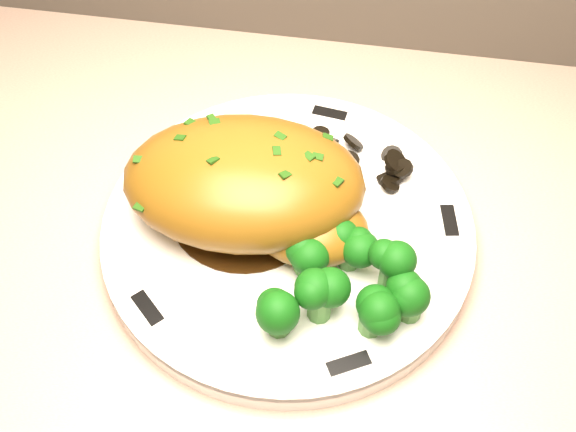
# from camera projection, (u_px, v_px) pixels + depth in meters

# --- Properties ---
(plate) EXTENTS (0.34, 0.34, 0.02)m
(plate) POSITION_uv_depth(u_px,v_px,m) (288.00, 231.00, 0.58)
(plate) COLOR white
(plate) RESTS_ON counter
(rim_accent_0) EXTENTS (0.02, 0.03, 0.00)m
(rim_accent_0) POSITION_uv_depth(u_px,v_px,m) (449.00, 221.00, 0.57)
(rim_accent_0) COLOR black
(rim_accent_0) RESTS_ON plate
(rim_accent_1) EXTENTS (0.03, 0.01, 0.00)m
(rim_accent_1) POSITION_uv_depth(u_px,v_px,m) (330.00, 113.00, 0.65)
(rim_accent_1) COLOR black
(rim_accent_1) RESTS_ON plate
(rim_accent_2) EXTENTS (0.02, 0.03, 0.00)m
(rim_accent_2) POSITION_uv_depth(u_px,v_px,m) (165.00, 154.00, 0.62)
(rim_accent_2) COLOR black
(rim_accent_2) RESTS_ON plate
(rim_accent_3) EXTENTS (0.03, 0.03, 0.00)m
(rim_accent_3) POSITION_uv_depth(u_px,v_px,m) (147.00, 308.00, 0.53)
(rim_accent_3) COLOR black
(rim_accent_3) RESTS_ON plate
(rim_accent_4) EXTENTS (0.03, 0.02, 0.00)m
(rim_accent_4) POSITION_uv_depth(u_px,v_px,m) (349.00, 364.00, 0.50)
(rim_accent_4) COLOR black
(rim_accent_4) RESTS_ON plate
(gravy_pool) EXTENTS (0.12, 0.12, 0.00)m
(gravy_pool) POSITION_uv_depth(u_px,v_px,m) (246.00, 210.00, 0.58)
(gravy_pool) COLOR black
(gravy_pool) RESTS_ON plate
(chicken_breast) EXTENTS (0.20, 0.14, 0.07)m
(chicken_breast) POSITION_uv_depth(u_px,v_px,m) (252.00, 187.00, 0.55)
(chicken_breast) COLOR #895917
(chicken_breast) RESTS_ON plate
(mushroom_pile) EXTENTS (0.09, 0.07, 0.03)m
(mushroom_pile) POSITION_uv_depth(u_px,v_px,m) (349.00, 170.00, 0.60)
(mushroom_pile) COLOR black
(mushroom_pile) RESTS_ON plate
(broccoli_florets) EXTENTS (0.12, 0.09, 0.04)m
(broccoli_florets) POSITION_uv_depth(u_px,v_px,m) (347.00, 284.00, 0.51)
(broccoli_florets) COLOR #478337
(broccoli_florets) RESTS_ON plate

